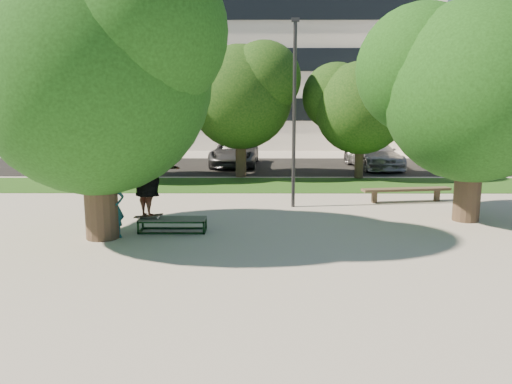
{
  "coord_description": "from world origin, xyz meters",
  "views": [
    {
      "loc": [
        -0.17,
        -11.5,
        3.44
      ],
      "look_at": [
        -0.23,
        0.6,
        1.29
      ],
      "focal_mm": 35.0,
      "sensor_mm": 36.0,
      "label": 1
    }
  ],
  "objects_px": {
    "car_dark": "(235,153)",
    "car_silver_b": "(373,154)",
    "tree_left": "(91,63)",
    "car_silver_a": "(131,154)",
    "grind_box": "(173,225)",
    "lamppost": "(294,112)",
    "bystander": "(113,207)",
    "tree_right": "(472,80)",
    "car_grey": "(235,153)",
    "bench": "(406,190)"
  },
  "relations": [
    {
      "from": "tree_left",
      "to": "tree_right",
      "type": "distance_m",
      "value": 10.41
    },
    {
      "from": "tree_left",
      "to": "grind_box",
      "type": "height_order",
      "value": "tree_left"
    },
    {
      "from": "tree_right",
      "to": "car_grey",
      "type": "distance_m",
      "value": 15.31
    },
    {
      "from": "bystander",
      "to": "bench",
      "type": "bearing_deg",
      "value": -3.24
    },
    {
      "from": "tree_right",
      "to": "car_silver_b",
      "type": "relative_size",
      "value": 1.25
    },
    {
      "from": "tree_right",
      "to": "bench",
      "type": "distance_m",
      "value": 4.7
    },
    {
      "from": "car_silver_a",
      "to": "car_silver_b",
      "type": "xyz_separation_m",
      "value": [
        13.24,
        -0.84,
        0.1
      ]
    },
    {
      "from": "tree_right",
      "to": "tree_left",
      "type": "bearing_deg",
      "value": -168.97
    },
    {
      "from": "tree_left",
      "to": "car_silver_b",
      "type": "distance_m",
      "value": 17.9
    },
    {
      "from": "car_dark",
      "to": "car_silver_b",
      "type": "distance_m",
      "value": 7.55
    },
    {
      "from": "tree_right",
      "to": "car_silver_a",
      "type": "bearing_deg",
      "value": 135.29
    },
    {
      "from": "grind_box",
      "to": "bench",
      "type": "distance_m",
      "value": 8.66
    },
    {
      "from": "lamppost",
      "to": "grind_box",
      "type": "distance_m",
      "value": 5.67
    },
    {
      "from": "grind_box",
      "to": "car_dark",
      "type": "height_order",
      "value": "car_dark"
    },
    {
      "from": "car_silver_a",
      "to": "car_silver_b",
      "type": "height_order",
      "value": "car_silver_b"
    },
    {
      "from": "lamppost",
      "to": "car_dark",
      "type": "bearing_deg",
      "value": 102.43
    },
    {
      "from": "car_dark",
      "to": "car_silver_b",
      "type": "relative_size",
      "value": 0.8
    },
    {
      "from": "grind_box",
      "to": "bench",
      "type": "height_order",
      "value": "bench"
    },
    {
      "from": "tree_right",
      "to": "lamppost",
      "type": "relative_size",
      "value": 1.07
    },
    {
      "from": "bench",
      "to": "car_grey",
      "type": "relative_size",
      "value": 0.61
    },
    {
      "from": "tree_left",
      "to": "bystander",
      "type": "xyz_separation_m",
      "value": [
        0.38,
        -0.06,
        -3.62
      ]
    },
    {
      "from": "grind_box",
      "to": "car_grey",
      "type": "relative_size",
      "value": 0.34
    },
    {
      "from": "lamppost",
      "to": "bystander",
      "type": "relative_size",
      "value": 3.81
    },
    {
      "from": "lamppost",
      "to": "bystander",
      "type": "height_order",
      "value": "lamppost"
    },
    {
      "from": "bench",
      "to": "car_silver_a",
      "type": "xyz_separation_m",
      "value": [
        -12.3,
        10.25,
        0.24
      ]
    },
    {
      "from": "tree_left",
      "to": "grind_box",
      "type": "xyz_separation_m",
      "value": [
        1.79,
        0.56,
        -4.23
      ]
    },
    {
      "from": "tree_left",
      "to": "bystander",
      "type": "height_order",
      "value": "tree_left"
    },
    {
      "from": "car_grey",
      "to": "car_silver_a",
      "type": "bearing_deg",
      "value": -178.02
    },
    {
      "from": "car_silver_b",
      "to": "bystander",
      "type": "bearing_deg",
      "value": -131.91
    },
    {
      "from": "tree_right",
      "to": "grind_box",
      "type": "xyz_separation_m",
      "value": [
        -8.42,
        -1.43,
        -3.9
      ]
    },
    {
      "from": "tree_left",
      "to": "car_silver_b",
      "type": "relative_size",
      "value": 1.37
    },
    {
      "from": "tree_right",
      "to": "bench",
      "type": "relative_size",
      "value": 2.02
    },
    {
      "from": "tree_right",
      "to": "car_silver_b",
      "type": "bearing_deg",
      "value": 89.61
    },
    {
      "from": "tree_left",
      "to": "tree_right",
      "type": "height_order",
      "value": "tree_left"
    },
    {
      "from": "bench",
      "to": "car_silver_b",
      "type": "relative_size",
      "value": 0.62
    },
    {
      "from": "grind_box",
      "to": "tree_right",
      "type": "bearing_deg",
      "value": 9.63
    },
    {
      "from": "car_dark",
      "to": "car_silver_b",
      "type": "height_order",
      "value": "car_silver_b"
    },
    {
      "from": "grind_box",
      "to": "car_silver_a",
      "type": "bearing_deg",
      "value": 108.17
    },
    {
      "from": "bystander",
      "to": "car_silver_b",
      "type": "distance_m",
      "value": 17.35
    },
    {
      "from": "tree_left",
      "to": "car_silver_a",
      "type": "distance_m",
      "value": 15.76
    },
    {
      "from": "car_silver_a",
      "to": "car_grey",
      "type": "relative_size",
      "value": 0.73
    },
    {
      "from": "lamppost",
      "to": "bench",
      "type": "relative_size",
      "value": 1.89
    },
    {
      "from": "lamppost",
      "to": "car_dark",
      "type": "relative_size",
      "value": 1.47
    },
    {
      "from": "car_silver_b",
      "to": "car_dark",
      "type": "bearing_deg",
      "value": 165.25
    },
    {
      "from": "car_dark",
      "to": "tree_right",
      "type": "bearing_deg",
      "value": -60.77
    },
    {
      "from": "car_grey",
      "to": "bystander",
      "type": "bearing_deg",
      "value": -96.63
    },
    {
      "from": "tree_left",
      "to": "car_dark",
      "type": "relative_size",
      "value": 1.71
    },
    {
      "from": "lamppost",
      "to": "car_dark",
      "type": "xyz_separation_m",
      "value": [
        -2.49,
        11.29,
        -2.47
      ]
    },
    {
      "from": "car_dark",
      "to": "tree_left",
      "type": "bearing_deg",
      "value": -100.51
    },
    {
      "from": "car_grey",
      "to": "car_silver_b",
      "type": "relative_size",
      "value": 1.02
    }
  ]
}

